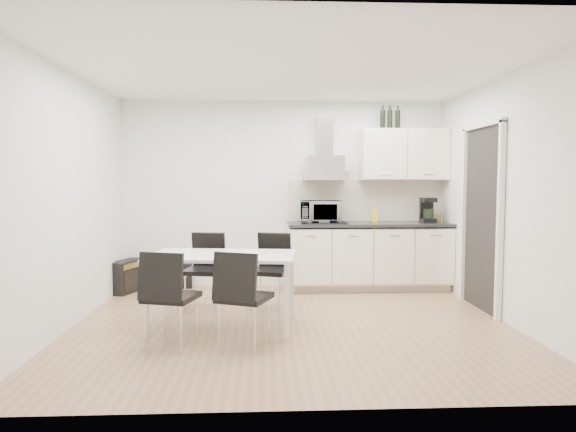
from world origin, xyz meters
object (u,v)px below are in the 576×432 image
object	(u,v)px
dining_table	(223,262)
chair_far_right	(270,272)
chair_near_left	(171,298)
chair_far_left	(204,272)
kitchenette	(371,229)
floor_speaker	(185,276)
guitar_amp	(127,276)
chair_near_right	(244,299)

from	to	relation	value
dining_table	chair_far_right	size ratio (longest dim) A/B	1.75
chair_far_right	chair_near_left	size ratio (longest dim) A/B	1.00
dining_table	chair_far_left	world-z (taller)	chair_far_left
kitchenette	floor_speaker	distance (m)	2.67
kitchenette	chair_near_left	xyz separation A→B (m)	(-2.31, -2.38, -0.39)
chair_far_left	floor_speaker	world-z (taller)	chair_far_left
chair_far_right	guitar_amp	xyz separation A→B (m)	(-1.90, 1.02, -0.22)
chair_far_left	chair_near_left	bearing A→B (deg)	95.23
chair_far_left	guitar_amp	size ratio (longest dim) A/B	1.58
chair_far_right	chair_near_left	xyz separation A→B (m)	(-0.90, -1.27, 0.00)
chair_far_left	floor_speaker	size ratio (longest dim) A/B	2.60
kitchenette	dining_table	distance (m)	2.60
dining_table	chair_near_left	world-z (taller)	chair_near_left
floor_speaker	chair_near_left	bearing A→B (deg)	-91.97
chair_near_right	guitar_amp	xyz separation A→B (m)	(-1.66, 2.34, -0.22)
chair_far_left	floor_speaker	xyz separation A→B (m)	(-0.41, 1.22, -0.27)
chair_far_right	chair_near_right	xyz separation A→B (m)	(-0.24, -1.32, 0.00)
dining_table	chair_far_left	distance (m)	0.81
guitar_amp	chair_near_right	bearing A→B (deg)	-35.16
chair_far_right	guitar_amp	distance (m)	2.17
chair_near_right	guitar_amp	world-z (taller)	chair_near_right
kitchenette	guitar_amp	bearing A→B (deg)	-178.53
chair_near_right	dining_table	bearing A→B (deg)	132.71
chair_near_left	floor_speaker	distance (m)	2.57
dining_table	chair_far_right	world-z (taller)	chair_far_right
chair_near_right	kitchenette	bearing A→B (deg)	77.87
chair_far_left	dining_table	bearing A→B (deg)	121.86
dining_table	guitar_amp	size ratio (longest dim) A/B	2.76
kitchenette	floor_speaker	world-z (taller)	kitchenette
guitar_amp	chair_near_left	bearing A→B (deg)	-46.91
chair_far_left	guitar_amp	xyz separation A→B (m)	(-1.14, 0.97, -0.22)
floor_speaker	dining_table	bearing A→B (deg)	-78.66
kitchenette	chair_far_right	xyz separation A→B (m)	(-1.41, -1.11, -0.39)
dining_table	chair_far_left	size ratio (longest dim) A/B	1.75
chair_near_left	floor_speaker	world-z (taller)	chair_near_left
kitchenette	guitar_amp	size ratio (longest dim) A/B	4.51
chair_far_right	guitar_amp	world-z (taller)	chair_far_right
chair_far_right	floor_speaker	world-z (taller)	chair_far_right
chair_far_left	chair_near_right	xyz separation A→B (m)	(0.52, -1.38, 0.00)
kitchenette	chair_far_left	world-z (taller)	kitchenette
dining_table	chair_near_right	distance (m)	0.73
dining_table	kitchenette	bearing A→B (deg)	49.36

